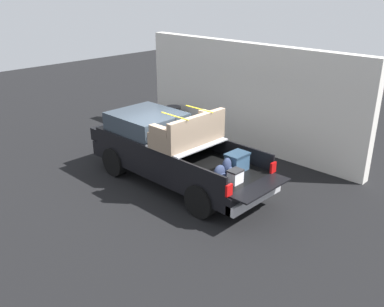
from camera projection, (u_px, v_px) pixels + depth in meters
ground_plane at (177, 183)px, 12.22m from camera, size 40.00×40.00×0.00m
pickup_truck at (168, 149)px, 12.08m from camera, size 6.05×2.06×2.23m
building_facade at (246, 96)px, 14.40m from camera, size 8.81×0.36×3.58m
trash_can at (173, 119)px, 16.33m from camera, size 0.60×0.60×0.98m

